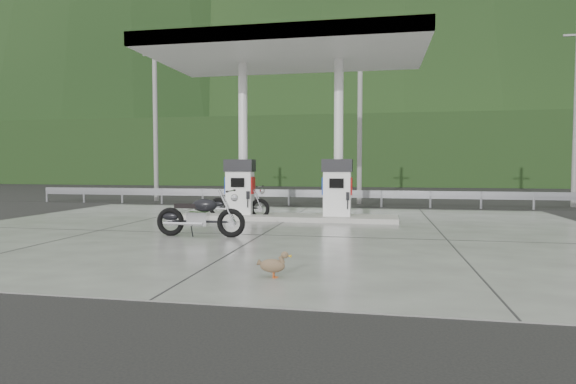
% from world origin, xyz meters
% --- Properties ---
extents(ground, '(160.00, 160.00, 0.00)m').
position_xyz_m(ground, '(0.00, 0.00, 0.00)').
color(ground, black).
rests_on(ground, ground).
extents(forecourt_apron, '(18.00, 14.00, 0.02)m').
position_xyz_m(forecourt_apron, '(0.00, 0.00, 0.01)').
color(forecourt_apron, slate).
rests_on(forecourt_apron, ground).
extents(pump_island, '(7.00, 1.40, 0.15)m').
position_xyz_m(pump_island, '(0.00, 2.50, 0.10)').
color(pump_island, '#A19F96').
rests_on(pump_island, forecourt_apron).
extents(gas_pump_left, '(0.95, 0.55, 1.80)m').
position_xyz_m(gas_pump_left, '(-1.60, 2.50, 1.07)').
color(gas_pump_left, white).
rests_on(gas_pump_left, pump_island).
extents(gas_pump_right, '(0.95, 0.55, 1.80)m').
position_xyz_m(gas_pump_right, '(1.60, 2.50, 1.07)').
color(gas_pump_right, white).
rests_on(gas_pump_right, pump_island).
extents(canopy_column_left, '(0.30, 0.30, 5.00)m').
position_xyz_m(canopy_column_left, '(-1.60, 2.90, 2.67)').
color(canopy_column_left, white).
rests_on(canopy_column_left, pump_island).
extents(canopy_column_right, '(0.30, 0.30, 5.00)m').
position_xyz_m(canopy_column_right, '(1.60, 2.90, 2.67)').
color(canopy_column_right, white).
rests_on(canopy_column_right, pump_island).
extents(canopy_roof, '(8.50, 5.00, 0.40)m').
position_xyz_m(canopy_roof, '(0.00, 2.50, 5.37)').
color(canopy_roof, white).
rests_on(canopy_roof, canopy_column_left).
extents(guardrail, '(26.00, 0.16, 1.42)m').
position_xyz_m(guardrail, '(0.00, 8.00, 0.71)').
color(guardrail, gray).
rests_on(guardrail, ground).
extents(road, '(60.00, 7.00, 0.01)m').
position_xyz_m(road, '(0.00, 11.50, 0.00)').
color(road, black).
rests_on(road, ground).
extents(utility_pole_a, '(0.22, 0.22, 8.00)m').
position_xyz_m(utility_pole_a, '(-8.00, 9.50, 4.00)').
color(utility_pole_a, gray).
rests_on(utility_pole_a, ground).
extents(utility_pole_b, '(0.22, 0.22, 8.00)m').
position_xyz_m(utility_pole_b, '(2.00, 9.50, 4.00)').
color(utility_pole_b, gray).
rests_on(utility_pole_b, ground).
extents(utility_pole_c, '(0.22, 0.22, 8.00)m').
position_xyz_m(utility_pole_c, '(11.00, 9.50, 4.00)').
color(utility_pole_c, gray).
rests_on(utility_pole_c, ground).
extents(tree_band, '(80.00, 6.00, 6.00)m').
position_xyz_m(tree_band, '(0.00, 30.00, 3.00)').
color(tree_band, black).
rests_on(tree_band, ground).
extents(forested_hills, '(100.00, 40.00, 140.00)m').
position_xyz_m(forested_hills, '(0.00, 60.00, 0.00)').
color(forested_hills, black).
rests_on(forested_hills, ground).
extents(motorcycle_left, '(2.07, 0.85, 0.96)m').
position_xyz_m(motorcycle_left, '(-1.68, 2.62, 0.50)').
color(motorcycle_left, black).
rests_on(motorcycle_left, forecourt_apron).
extents(motorcycle_right, '(2.14, 0.70, 1.01)m').
position_xyz_m(motorcycle_right, '(-1.42, -1.53, 0.53)').
color(motorcycle_right, black).
rests_on(motorcycle_right, forecourt_apron).
extents(duck, '(0.50, 0.15, 0.36)m').
position_xyz_m(duck, '(1.29, -5.44, 0.20)').
color(duck, brown).
rests_on(duck, forecourt_apron).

